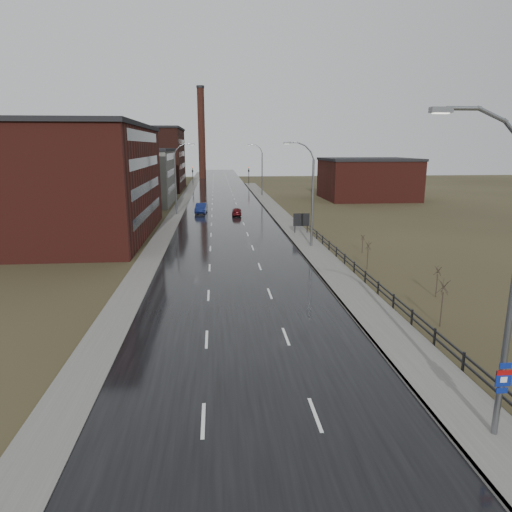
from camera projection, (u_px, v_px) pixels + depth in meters
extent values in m
plane|color=#2D2819|center=(272.00, 490.00, 14.77)|extent=(320.00, 320.00, 0.00)
cube|color=black|center=(226.00, 216.00, 72.87)|extent=(14.00, 300.00, 0.06)
cube|color=#595651|center=(311.00, 248.00, 49.38)|extent=(3.20, 180.00, 0.18)
cube|color=slate|center=(297.00, 249.00, 49.25)|extent=(0.16, 180.00, 0.18)
cube|color=#595651|center=(174.00, 216.00, 72.16)|extent=(2.40, 260.00, 0.12)
cube|color=#471914|center=(54.00, 183.00, 55.03)|extent=(22.00, 28.00, 13.00)
cube|color=black|center=(49.00, 125.00, 53.46)|extent=(22.44, 28.56, 0.50)
cube|color=black|center=(148.00, 211.00, 56.79)|extent=(0.06, 22.40, 1.20)
cube|color=black|center=(147.00, 187.00, 56.09)|extent=(0.06, 22.40, 1.20)
cube|color=black|center=(146.00, 162.00, 55.39)|extent=(0.06, 22.40, 1.20)
cube|color=black|center=(144.00, 137.00, 54.69)|extent=(0.06, 22.40, 1.20)
cube|color=slate|center=(130.00, 178.00, 87.60)|extent=(16.00, 20.00, 10.00)
cube|color=black|center=(128.00, 150.00, 86.37)|extent=(16.32, 20.40, 0.50)
cube|color=black|center=(172.00, 188.00, 88.75)|extent=(0.06, 16.00, 1.20)
cube|color=black|center=(172.00, 172.00, 88.05)|extent=(0.06, 16.00, 1.20)
cube|color=black|center=(171.00, 156.00, 87.35)|extent=(0.06, 16.00, 1.20)
cube|color=#331611|center=(130.00, 160.00, 115.65)|extent=(26.00, 24.00, 15.00)
cube|color=black|center=(128.00, 128.00, 113.83)|extent=(26.52, 24.48, 0.50)
cube|color=black|center=(183.00, 178.00, 117.81)|extent=(0.06, 19.20, 1.20)
cube|color=black|center=(182.00, 166.00, 117.11)|extent=(0.06, 19.20, 1.20)
cube|color=black|center=(182.00, 154.00, 116.41)|extent=(0.06, 19.20, 1.20)
cube|color=black|center=(181.00, 142.00, 115.70)|extent=(0.06, 19.20, 1.20)
cube|color=#471914|center=(367.00, 180.00, 95.84)|extent=(18.00, 16.00, 8.00)
cube|color=black|center=(369.00, 159.00, 94.85)|extent=(18.36, 16.32, 0.50)
cylinder|color=#331611|center=(202.00, 134.00, 156.02)|extent=(2.40, 2.40, 30.00)
cylinder|color=black|center=(200.00, 87.00, 152.45)|extent=(2.70, 2.70, 0.80)
cylinder|color=slate|center=(510.00, 314.00, 16.29)|extent=(0.24, 0.24, 10.00)
cylinder|color=slate|center=(492.00, 115.00, 14.56)|extent=(1.12, 0.14, 0.57)
cylinder|color=slate|center=(464.00, 108.00, 14.43)|extent=(1.15, 0.14, 0.14)
cube|color=slate|center=(441.00, 110.00, 14.38)|extent=(0.70, 0.28, 0.18)
cube|color=silver|center=(441.00, 113.00, 14.40)|extent=(0.50, 0.20, 0.04)
cube|color=navy|center=(505.00, 366.00, 16.63)|extent=(0.45, 0.04, 0.22)
cube|color=navy|center=(504.00, 378.00, 16.74)|extent=(0.60, 0.04, 0.65)
cube|color=maroon|center=(505.00, 373.00, 16.68)|extent=(0.60, 0.04, 0.20)
cube|color=navy|center=(502.00, 390.00, 16.86)|extent=(0.45, 0.04, 0.22)
cube|color=silver|center=(504.00, 380.00, 16.74)|extent=(0.26, 0.02, 0.22)
cylinder|color=slate|center=(312.00, 204.00, 49.27)|extent=(0.24, 0.24, 9.50)
cylinder|color=slate|center=(312.00, 156.00, 48.06)|extent=(0.51, 0.14, 0.98)
cylinder|color=slate|center=(308.00, 149.00, 47.85)|extent=(0.81, 0.14, 0.81)
cylinder|color=slate|center=(301.00, 144.00, 47.68)|extent=(0.98, 0.14, 0.51)
cylinder|color=slate|center=(293.00, 142.00, 47.56)|extent=(1.01, 0.14, 0.14)
cube|color=slate|center=(287.00, 143.00, 47.52)|extent=(0.70, 0.28, 0.18)
cube|color=silver|center=(287.00, 144.00, 47.54)|extent=(0.50, 0.20, 0.04)
cylinder|color=slate|center=(175.00, 186.00, 73.02)|extent=(0.24, 0.24, 9.50)
cylinder|color=slate|center=(175.00, 153.00, 71.83)|extent=(0.51, 0.14, 0.98)
cylinder|color=slate|center=(178.00, 148.00, 71.70)|extent=(0.81, 0.14, 0.81)
cylinder|color=slate|center=(183.00, 145.00, 71.65)|extent=(0.98, 0.14, 0.51)
cylinder|color=slate|center=(188.00, 144.00, 71.69)|extent=(1.01, 0.14, 0.14)
cube|color=slate|center=(192.00, 144.00, 71.76)|extent=(0.70, 0.28, 0.18)
cube|color=silver|center=(192.00, 145.00, 71.78)|extent=(0.50, 0.20, 0.04)
cylinder|color=slate|center=(262.00, 175.00, 101.57)|extent=(0.24, 0.24, 9.50)
cylinder|color=slate|center=(261.00, 151.00, 100.36)|extent=(0.51, 0.14, 0.98)
cylinder|color=slate|center=(259.00, 148.00, 100.15)|extent=(0.81, 0.14, 0.81)
cylinder|color=slate|center=(256.00, 145.00, 99.98)|extent=(0.98, 0.14, 0.51)
cylinder|color=slate|center=(252.00, 145.00, 99.86)|extent=(1.01, 0.14, 0.14)
cube|color=slate|center=(249.00, 145.00, 99.82)|extent=(0.70, 0.28, 0.18)
cube|color=silver|center=(249.00, 145.00, 99.84)|extent=(0.50, 0.20, 0.04)
cube|color=black|center=(500.00, 395.00, 19.39)|extent=(0.10, 0.10, 1.10)
cube|color=black|center=(463.00, 362.00, 22.30)|extent=(0.10, 0.10, 1.10)
cube|color=black|center=(435.00, 338.00, 25.20)|extent=(0.10, 0.10, 1.10)
cube|color=black|center=(412.00, 318.00, 28.11)|extent=(0.10, 0.10, 1.10)
cube|color=black|center=(393.00, 302.00, 31.01)|extent=(0.10, 0.10, 1.10)
cube|color=black|center=(378.00, 288.00, 33.92)|extent=(0.10, 0.10, 1.10)
cube|color=black|center=(365.00, 277.00, 36.83)|extent=(0.10, 0.10, 1.10)
cube|color=black|center=(354.00, 268.00, 39.73)|extent=(0.10, 0.10, 1.10)
cube|color=black|center=(345.00, 259.00, 42.64)|extent=(0.10, 0.10, 1.10)
cube|color=black|center=(336.00, 252.00, 45.54)|extent=(0.10, 0.10, 1.10)
cube|color=black|center=(329.00, 246.00, 48.45)|extent=(0.10, 0.10, 1.10)
cube|color=black|center=(323.00, 240.00, 51.35)|extent=(0.10, 0.10, 1.10)
cube|color=black|center=(317.00, 235.00, 54.26)|extent=(0.10, 0.10, 1.10)
cube|color=black|center=(312.00, 231.00, 57.16)|extent=(0.10, 0.10, 1.10)
cube|color=black|center=(381.00, 285.00, 33.34)|extent=(0.08, 53.00, 0.10)
cube|color=black|center=(380.00, 291.00, 33.44)|extent=(0.08, 53.00, 0.10)
cylinder|color=#382D23|center=(441.00, 309.00, 27.93)|extent=(0.08, 0.08, 2.23)
cylinder|color=#382D23|center=(445.00, 287.00, 27.59)|extent=(0.04, 0.75, 0.88)
cylinder|color=#382D23|center=(444.00, 287.00, 27.64)|extent=(0.71, 0.27, 0.88)
cylinder|color=#382D23|center=(443.00, 287.00, 27.62)|extent=(0.42, 0.63, 0.89)
cylinder|color=#382D23|center=(443.00, 287.00, 27.56)|extent=(0.42, 0.63, 0.89)
cylinder|color=#382D23|center=(444.00, 287.00, 27.55)|extent=(0.71, 0.27, 0.88)
cylinder|color=#382D23|center=(437.00, 286.00, 33.53)|extent=(0.08, 0.08, 1.74)
cylinder|color=#382D23|center=(439.00, 271.00, 33.27)|extent=(0.04, 0.59, 0.69)
cylinder|color=#382D23|center=(438.00, 271.00, 33.31)|extent=(0.56, 0.22, 0.70)
cylinder|color=#382D23|center=(437.00, 271.00, 33.29)|extent=(0.33, 0.50, 0.70)
cylinder|color=#382D23|center=(438.00, 271.00, 33.23)|extent=(0.33, 0.50, 0.70)
cylinder|color=#382D23|center=(439.00, 271.00, 33.22)|extent=(0.56, 0.22, 0.70)
cylinder|color=#382D23|center=(368.00, 259.00, 41.19)|extent=(0.08, 0.08, 1.88)
cylinder|color=#382D23|center=(369.00, 246.00, 40.91)|extent=(0.04, 0.63, 0.74)
cylinder|color=#382D23|center=(368.00, 246.00, 40.95)|extent=(0.60, 0.24, 0.75)
cylinder|color=#382D23|center=(368.00, 246.00, 40.93)|extent=(0.36, 0.53, 0.76)
cylinder|color=#382D23|center=(368.00, 246.00, 40.87)|extent=(0.36, 0.53, 0.76)
cylinder|color=#382D23|center=(369.00, 246.00, 40.86)|extent=(0.60, 0.24, 0.75)
cylinder|color=#382D23|center=(362.00, 246.00, 47.48)|extent=(0.08, 0.08, 1.44)
cylinder|color=#382D23|center=(363.00, 237.00, 47.26)|extent=(0.04, 0.49, 0.57)
cylinder|color=#382D23|center=(363.00, 237.00, 47.31)|extent=(0.47, 0.19, 0.58)
cylinder|color=#382D23|center=(362.00, 237.00, 47.28)|extent=(0.28, 0.42, 0.59)
cylinder|color=#382D23|center=(363.00, 238.00, 47.23)|extent=(0.28, 0.42, 0.59)
cylinder|color=#382D23|center=(363.00, 238.00, 47.21)|extent=(0.47, 0.19, 0.58)
cube|color=black|center=(295.00, 227.00, 57.69)|extent=(0.10, 0.10, 1.80)
cube|color=black|center=(307.00, 227.00, 57.82)|extent=(0.10, 0.10, 1.80)
cube|color=silver|center=(301.00, 220.00, 57.48)|extent=(1.96, 0.08, 1.52)
cube|color=black|center=(301.00, 220.00, 57.43)|extent=(2.06, 0.04, 1.62)
cylinder|color=black|center=(193.00, 176.00, 129.70)|extent=(0.16, 0.16, 5.20)
imported|color=black|center=(193.00, 169.00, 129.19)|extent=(0.58, 2.73, 1.10)
sphere|color=#FF190C|center=(192.00, 168.00, 128.98)|extent=(0.18, 0.18, 0.18)
cylinder|color=black|center=(249.00, 176.00, 131.06)|extent=(0.16, 0.16, 5.20)
imported|color=black|center=(249.00, 168.00, 130.56)|extent=(0.58, 2.73, 1.10)
sphere|color=#FF190C|center=(249.00, 167.00, 130.35)|extent=(0.18, 0.18, 0.18)
imported|color=#0E1849|center=(201.00, 208.00, 75.88)|extent=(2.09, 5.03, 1.62)
imported|color=#4B0C10|center=(237.00, 212.00, 73.16)|extent=(1.74, 3.84, 1.28)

